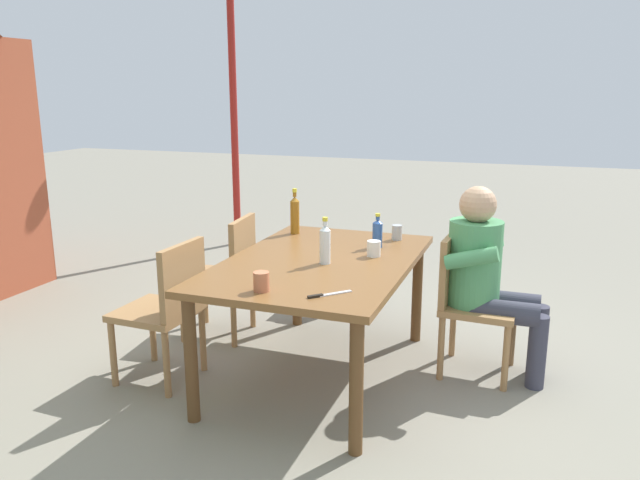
{
  "coord_description": "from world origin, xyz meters",
  "views": [
    {
      "loc": [
        -3.32,
        -1.2,
        1.73
      ],
      "look_at": [
        0.0,
        0.0,
        0.87
      ],
      "focal_mm": 34.49,
      "sensor_mm": 36.0,
      "label": 1
    }
  ],
  "objects_px": {
    "person_in_white_shirt": "(487,273)",
    "cup_white": "(374,249)",
    "backpack_by_near_side": "(329,276)",
    "chair_far_right": "(228,270)",
    "backpack_by_far_side": "(338,278)",
    "chair_far_left": "(167,304)",
    "bottle_amber": "(295,214)",
    "bottle_clear": "(325,244)",
    "cup_terracotta": "(261,282)",
    "table_knife": "(326,295)",
    "lamp_post": "(232,60)",
    "dining_table": "(320,273)",
    "chair_near_right": "(467,297)",
    "bottle_blue": "(377,233)",
    "cup_steel": "(397,232)"
  },
  "relations": [
    {
      "from": "chair_near_right",
      "to": "chair_far_right",
      "type": "distance_m",
      "value": 1.66
    },
    {
      "from": "chair_near_right",
      "to": "cup_terracotta",
      "type": "relative_size",
      "value": 8.73
    },
    {
      "from": "chair_far_left",
      "to": "bottle_blue",
      "type": "distance_m",
      "value": 1.37
    },
    {
      "from": "cup_steel",
      "to": "chair_far_left",
      "type": "bearing_deg",
      "value": 131.49
    },
    {
      "from": "bottle_blue",
      "to": "cup_steel",
      "type": "height_order",
      "value": "bottle_blue"
    },
    {
      "from": "chair_near_right",
      "to": "chair_far_right",
      "type": "height_order",
      "value": "same"
    },
    {
      "from": "cup_terracotta",
      "to": "backpack_by_far_side",
      "type": "bearing_deg",
      "value": 6.65
    },
    {
      "from": "chair_near_right",
      "to": "chair_far_left",
      "type": "xyz_separation_m",
      "value": [
        -0.75,
        1.66,
        0.0
      ]
    },
    {
      "from": "bottle_amber",
      "to": "lamp_post",
      "type": "distance_m",
      "value": 3.02
    },
    {
      "from": "lamp_post",
      "to": "cup_terracotta",
      "type": "bearing_deg",
      "value": -150.74
    },
    {
      "from": "backpack_by_far_side",
      "to": "chair_far_left",
      "type": "bearing_deg",
      "value": 161.9
    },
    {
      "from": "bottle_blue",
      "to": "backpack_by_near_side",
      "type": "height_order",
      "value": "bottle_blue"
    },
    {
      "from": "cup_terracotta",
      "to": "table_knife",
      "type": "bearing_deg",
      "value": -82.0
    },
    {
      "from": "chair_far_left",
      "to": "table_knife",
      "type": "bearing_deg",
      "value": -102.2
    },
    {
      "from": "bottle_blue",
      "to": "backpack_by_near_side",
      "type": "bearing_deg",
      "value": 35.5
    },
    {
      "from": "bottle_blue",
      "to": "bottle_amber",
      "type": "relative_size",
      "value": 0.69
    },
    {
      "from": "cup_terracotta",
      "to": "chair_near_right",
      "type": "bearing_deg",
      "value": -41.42
    },
    {
      "from": "chair_far_left",
      "to": "bottle_amber",
      "type": "bearing_deg",
      "value": -24.37
    },
    {
      "from": "table_knife",
      "to": "backpack_by_far_side",
      "type": "xyz_separation_m",
      "value": [
        1.86,
        0.55,
        -0.52
      ]
    },
    {
      "from": "bottle_clear",
      "to": "cup_terracotta",
      "type": "xyz_separation_m",
      "value": [
        -0.59,
        0.13,
        -0.07
      ]
    },
    {
      "from": "bottle_clear",
      "to": "table_knife",
      "type": "bearing_deg",
      "value": -159.9
    },
    {
      "from": "person_in_white_shirt",
      "to": "cup_white",
      "type": "relative_size",
      "value": 12.37
    },
    {
      "from": "bottle_clear",
      "to": "lamp_post",
      "type": "relative_size",
      "value": 0.1
    },
    {
      "from": "backpack_by_far_side",
      "to": "lamp_post",
      "type": "xyz_separation_m",
      "value": [
        1.59,
        1.74,
        1.81
      ]
    },
    {
      "from": "dining_table",
      "to": "chair_near_right",
      "type": "height_order",
      "value": "chair_near_right"
    },
    {
      "from": "chair_near_right",
      "to": "table_knife",
      "type": "xyz_separation_m",
      "value": [
        -0.98,
        0.58,
        0.26
      ]
    },
    {
      "from": "chair_far_left",
      "to": "lamp_post",
      "type": "xyz_separation_m",
      "value": [
        3.22,
        1.21,
        1.55
      ]
    },
    {
      "from": "bottle_amber",
      "to": "lamp_post",
      "type": "xyz_separation_m",
      "value": [
        2.26,
        1.64,
        1.15
      ]
    },
    {
      "from": "bottle_clear",
      "to": "cup_white",
      "type": "distance_m",
      "value": 0.35
    },
    {
      "from": "backpack_by_near_side",
      "to": "lamp_post",
      "type": "bearing_deg",
      "value": 46.65
    },
    {
      "from": "table_knife",
      "to": "bottle_blue",
      "type": "bearing_deg",
      "value": 0.44
    },
    {
      "from": "person_in_white_shirt",
      "to": "bottle_clear",
      "type": "distance_m",
      "value": 1.01
    },
    {
      "from": "person_in_white_shirt",
      "to": "backpack_by_near_side",
      "type": "relative_size",
      "value": 2.48
    },
    {
      "from": "bottle_blue",
      "to": "bottle_amber",
      "type": "xyz_separation_m",
      "value": [
        0.18,
        0.64,
        0.04
      ]
    },
    {
      "from": "bottle_clear",
      "to": "lamp_post",
      "type": "bearing_deg",
      "value": 35.68
    },
    {
      "from": "backpack_by_near_side",
      "to": "bottle_amber",
      "type": "bearing_deg",
      "value": 178.9
    },
    {
      "from": "bottle_amber",
      "to": "lamp_post",
      "type": "relative_size",
      "value": 0.11
    },
    {
      "from": "cup_white",
      "to": "cup_steel",
      "type": "bearing_deg",
      "value": -4.66
    },
    {
      "from": "lamp_post",
      "to": "bottle_amber",
      "type": "bearing_deg",
      "value": -144.07
    },
    {
      "from": "dining_table",
      "to": "chair_far_right",
      "type": "relative_size",
      "value": 1.89
    },
    {
      "from": "cup_white",
      "to": "dining_table",
      "type": "bearing_deg",
      "value": 123.06
    },
    {
      "from": "table_knife",
      "to": "backpack_by_far_side",
      "type": "height_order",
      "value": "table_knife"
    },
    {
      "from": "chair_far_right",
      "to": "backpack_by_far_side",
      "type": "relative_size",
      "value": 1.84
    },
    {
      "from": "dining_table",
      "to": "cup_white",
      "type": "relative_size",
      "value": 17.29
    },
    {
      "from": "chair_far_right",
      "to": "backpack_by_far_side",
      "type": "height_order",
      "value": "chair_far_right"
    },
    {
      "from": "chair_far_right",
      "to": "backpack_by_far_side",
      "type": "distance_m",
      "value": 1.06
    },
    {
      "from": "cup_terracotta",
      "to": "lamp_post",
      "type": "relative_size",
      "value": 0.03
    },
    {
      "from": "chair_far_right",
      "to": "cup_steel",
      "type": "xyz_separation_m",
      "value": [
        0.26,
        -1.15,
        0.31
      ]
    },
    {
      "from": "backpack_by_near_side",
      "to": "chair_near_right",
      "type": "bearing_deg",
      "value": -126.82
    },
    {
      "from": "backpack_by_far_side",
      "to": "cup_terracotta",
      "type": "bearing_deg",
      "value": -173.35
    }
  ]
}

